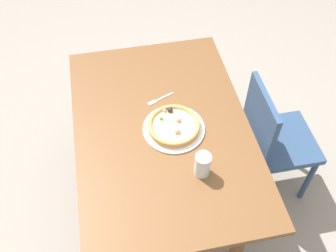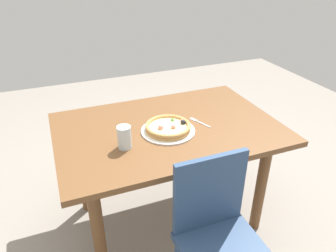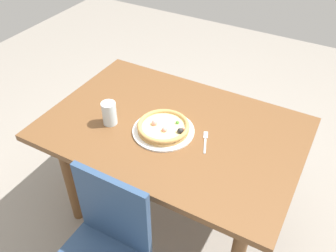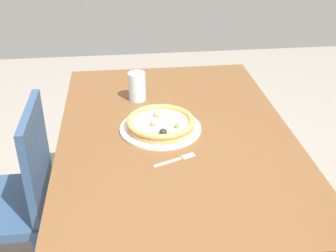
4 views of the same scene
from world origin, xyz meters
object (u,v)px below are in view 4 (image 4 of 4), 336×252
(pizza, at_px, (160,123))
(dining_table, at_px, (175,154))
(plate, at_px, (161,128))
(chair_near, at_px, (14,197))
(fork, at_px, (178,159))
(drinking_glass, at_px, (137,86))

(pizza, bearing_deg, dining_table, 68.91)
(plate, bearing_deg, dining_table, 68.23)
(dining_table, height_order, chair_near, chair_near)
(dining_table, xyz_separation_m, plate, (-0.02, -0.06, 0.11))
(plate, bearing_deg, pizza, -4.44)
(fork, bearing_deg, dining_table, 62.97)
(chair_near, xyz_separation_m, pizza, (-0.02, 0.62, 0.30))
(chair_near, bearing_deg, drinking_glass, -59.93)
(dining_table, distance_m, chair_near, 0.69)
(pizza, bearing_deg, drinking_glass, -164.99)
(dining_table, bearing_deg, chair_near, -89.98)
(dining_table, height_order, pizza, pizza)
(dining_table, bearing_deg, pizza, -111.09)
(fork, bearing_deg, plate, 78.18)
(chair_near, distance_m, fork, 0.74)
(pizza, bearing_deg, chair_near, -87.90)
(dining_table, relative_size, drinking_glass, 10.48)
(plate, relative_size, drinking_glass, 2.50)
(pizza, xyz_separation_m, fork, (0.22, 0.04, -0.03))
(dining_table, height_order, drinking_glass, drinking_glass)
(chair_near, height_order, pizza, chair_near)
(dining_table, distance_m, fork, 0.23)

